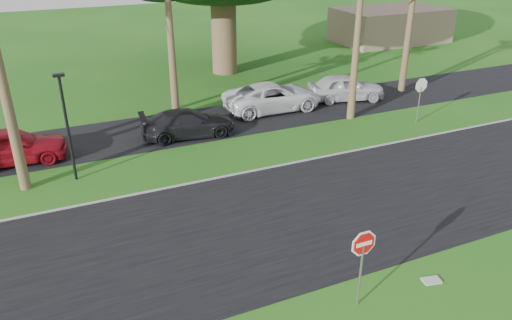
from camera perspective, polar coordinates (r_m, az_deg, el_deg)
The scene contains 13 objects.
ground at distance 16.96m, azimuth 4.21°, elevation -10.45°, with size 120.00×120.00×0.00m, color #1C5715.
road at distance 18.43m, azimuth 1.27°, elevation -7.13°, with size 120.00×8.00×0.02m, color black.
parking_strip at distance 27.28m, azimuth -8.22°, elevation 3.77°, with size 120.00×5.00×0.02m, color black.
curb at distance 21.66m, azimuth -3.31°, elevation -1.84°, with size 120.00×0.12×0.06m, color gray.
stop_sign_near at distance 14.12m, azimuth 12.08°, elevation -10.40°, with size 1.05×0.07×2.62m.
stop_sign_far at distance 28.60m, azimuth 18.29°, elevation 7.50°, with size 1.05×0.07×2.62m.
streetlight_right at distance 21.78m, azimuth -20.85°, elevation 4.17°, with size 0.45×0.25×4.64m.
building_far at distance 49.61m, azimuth 15.08°, elevation 14.69°, with size 10.00×6.00×3.00m, color gray.
car_red at distance 25.13m, azimuth -26.30°, elevation 1.40°, with size 1.95×4.85×1.65m, color maroon.
car_dark at distance 25.79m, azimuth -7.80°, elevation 4.15°, with size 1.95×4.80×1.39m, color black.
car_minivan at distance 29.32m, azimuth 1.93°, elevation 7.20°, with size 2.66×5.78×1.61m, color white.
car_pickup at distance 31.57m, azimuth 10.22°, elevation 8.13°, with size 1.90×4.72×1.61m, color silver.
utility_slab at distance 16.59m, azimuth 19.42°, elevation -12.86°, with size 0.55×0.35×0.06m, color #A6A69E.
Camera 1 is at (-6.74, -12.03, 9.87)m, focal length 35.00 mm.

